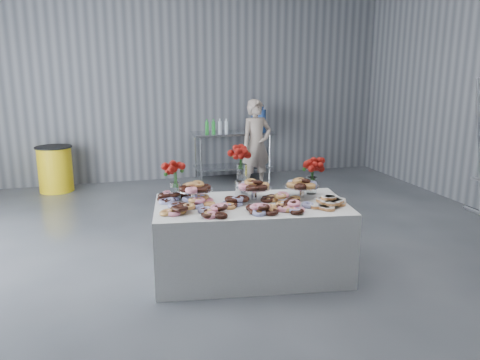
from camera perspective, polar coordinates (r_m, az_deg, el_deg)
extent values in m
plane|color=#3A3C42|center=(4.86, 0.64, -11.66)|extent=(9.00, 9.00, 0.00)
cube|color=slate|center=(8.80, -7.84, 13.05)|extent=(8.00, 0.04, 4.00)
cube|color=white|center=(4.78, 1.36, -7.21)|extent=(2.02, 1.26, 0.75)
cube|color=silver|center=(8.68, -0.93, 5.74)|extent=(1.50, 0.60, 0.04)
cube|color=silver|center=(8.79, -0.91, 1.67)|extent=(1.40, 0.55, 0.03)
cylinder|color=silver|center=(8.37, -4.78, 2.28)|extent=(0.04, 0.04, 0.86)
cylinder|color=silver|center=(8.71, 3.65, 2.74)|extent=(0.04, 0.04, 0.86)
cylinder|color=silver|center=(8.85, -5.41, 2.89)|extent=(0.04, 0.04, 0.86)
cylinder|color=silver|center=(9.17, 2.61, 3.31)|extent=(0.04, 0.04, 0.86)
cylinder|color=silver|center=(4.74, -5.48, -1.92)|extent=(0.06, 0.06, 0.12)
cylinder|color=silver|center=(4.72, -5.50, -1.16)|extent=(0.36, 0.36, 0.01)
cylinder|color=silver|center=(4.79, 1.71, -1.68)|extent=(0.06, 0.06, 0.12)
cylinder|color=silver|center=(4.78, 1.71, -0.93)|extent=(0.36, 0.36, 0.01)
cylinder|color=silver|center=(4.90, 7.50, -1.47)|extent=(0.06, 0.06, 0.12)
cylinder|color=silver|center=(4.88, 7.52, -0.73)|extent=(0.36, 0.36, 0.01)
cylinder|color=white|center=(4.83, -7.90, -1.34)|extent=(0.11, 0.11, 0.18)
cylinder|color=#1E5919|center=(4.79, -7.95, 0.16)|extent=(0.04, 0.04, 0.18)
cylinder|color=white|center=(5.07, 8.72, -0.64)|extent=(0.11, 0.11, 0.18)
cylinder|color=#1E5919|center=(5.04, 8.77, 0.80)|extent=(0.04, 0.04, 0.18)
cylinder|color=silver|center=(4.97, 0.21, -0.95)|extent=(0.14, 0.14, 0.15)
cylinder|color=white|center=(4.93, 0.21, 0.91)|extent=(0.11, 0.11, 0.18)
cylinder|color=#1E5919|center=(4.90, 0.21, 2.39)|extent=(0.04, 0.04, 0.18)
cylinder|color=#3967C3|center=(8.79, 2.24, 7.28)|extent=(0.28, 0.28, 0.40)
sphere|color=#3967C3|center=(8.77, 2.26, 8.94)|extent=(0.20, 0.20, 0.20)
imported|color=#CC8C93|center=(8.00, 2.02, 4.28)|extent=(0.64, 0.49, 1.55)
cylinder|color=yellow|center=(8.53, -21.59, 1.20)|extent=(0.56, 0.56, 0.75)
cylinder|color=black|center=(8.46, -21.82, 3.76)|extent=(0.60, 0.60, 0.02)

